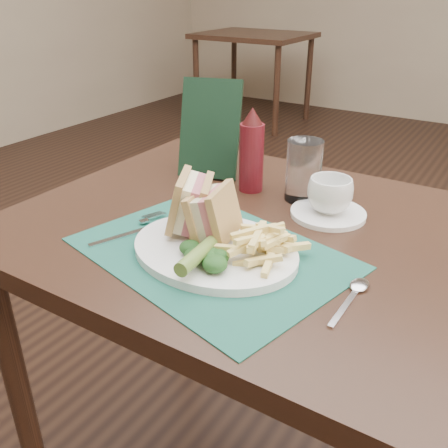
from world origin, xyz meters
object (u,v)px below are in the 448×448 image
object	(u,v)px
table_bg_left	(253,78)
check_presenter	(210,129)
saucer	(328,213)
ketchup_bottle	(252,150)
coffee_cup	(330,195)
sandwich_half_b	(202,212)
plate	(215,250)
drinking_glass	(304,171)
placemat	(211,253)
sandwich_half_a	(179,202)
table_main	(243,367)

from	to	relation	value
table_bg_left	check_presenter	xyz separation A→B (m)	(1.55, -2.99, 0.49)
saucer	ketchup_bottle	bearing A→B (deg)	169.65
coffee_cup	ketchup_bottle	world-z (taller)	ketchup_bottle
sandwich_half_b	check_presenter	size ratio (longest dim) A/B	0.43
plate	drinking_glass	distance (m)	0.31
placemat	ketchup_bottle	bearing A→B (deg)	106.38
placemat	sandwich_half_a	world-z (taller)	sandwich_half_a
coffee_cup	check_presenter	distance (m)	0.34
saucer	check_presenter	world-z (taller)	check_presenter
plate	coffee_cup	distance (m)	0.28
drinking_glass	check_presenter	bearing A→B (deg)	174.87
sandwich_half_a	sandwich_half_b	xyz separation A→B (m)	(0.05, -0.00, -0.00)
table_bg_left	ketchup_bottle	size ratio (longest dim) A/B	4.84
placemat	ketchup_bottle	world-z (taller)	ketchup_bottle
placemat	drinking_glass	size ratio (longest dim) A/B	3.49
placemat	saucer	world-z (taller)	saucer
sandwich_half_a	drinking_glass	bearing A→B (deg)	40.19
table_bg_left	coffee_cup	size ratio (longest dim) A/B	10.08
table_bg_left	plate	world-z (taller)	plate
table_bg_left	check_presenter	world-z (taller)	check_presenter
table_main	coffee_cup	xyz separation A→B (m)	(0.13, 0.11, 0.42)
sandwich_half_b	saucer	xyz separation A→B (m)	(0.14, 0.24, -0.06)
sandwich_half_a	sandwich_half_b	distance (m)	0.05
saucer	placemat	bearing A→B (deg)	-114.36
table_main	check_presenter	bearing A→B (deg)	138.57
ketchup_bottle	check_presenter	bearing A→B (deg)	165.04
placemat	coffee_cup	xyz separation A→B (m)	(0.11, 0.25, 0.04)
ketchup_bottle	check_presenter	size ratio (longest dim) A/B	0.81
sandwich_half_b	saucer	distance (m)	0.28
table_main	table_bg_left	size ratio (longest dim) A/B	1.00
check_presenter	table_main	bearing A→B (deg)	-59.76
drinking_glass	ketchup_bottle	size ratio (longest dim) A/B	0.70
coffee_cup	drinking_glass	distance (m)	0.10
sandwich_half_a	ketchup_bottle	bearing A→B (deg)	63.29
coffee_cup	drinking_glass	xyz separation A→B (m)	(-0.08, 0.05, 0.02)
table_main	plate	bearing A→B (deg)	-81.31
check_presenter	placemat	bearing A→B (deg)	-74.51
plate	sandwich_half_b	xyz separation A→B (m)	(-0.04, 0.02, 0.06)
table_main	drinking_glass	distance (m)	0.47
saucer	coffee_cup	bearing A→B (deg)	0.00
coffee_cup	sandwich_half_a	bearing A→B (deg)	-130.11
placemat	saucer	bearing A→B (deg)	65.64
sandwich_half_b	check_presenter	xyz separation A→B (m)	(-0.19, 0.31, 0.04)
placemat	coffee_cup	bearing A→B (deg)	65.64
sandwich_half_a	coffee_cup	xyz separation A→B (m)	(0.20, 0.23, -0.02)
sandwich_half_b	table_main	bearing A→B (deg)	73.16
plate	sandwich_half_b	world-z (taller)	sandwich_half_b
placemat	table_bg_left	bearing A→B (deg)	118.06
sandwich_half_b	drinking_glass	size ratio (longest dim) A/B	0.75
table_bg_left	saucer	world-z (taller)	saucer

